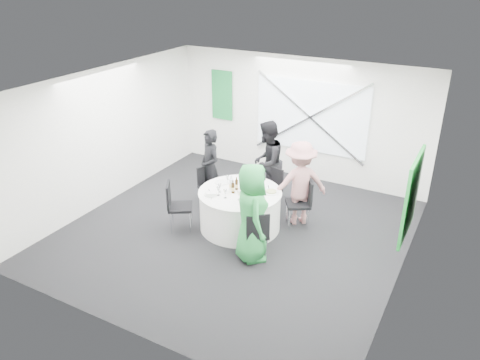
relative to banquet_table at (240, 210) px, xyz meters
The scene contains 50 objects.
floor 0.43m from the banquet_table, 90.00° to the right, with size 6.00×6.00×0.00m, color black.
ceiling 2.43m from the banquet_table, 90.00° to the right, with size 6.00×6.00×0.00m, color white.
wall_back 2.98m from the banquet_table, 90.00° to the left, with size 6.00×6.00×0.00m, color white.
wall_front 3.36m from the banquet_table, 90.00° to the right, with size 6.00×6.00×0.00m, color white.
wall_left 3.17m from the banquet_table, behind, with size 6.00×6.00×0.00m, color white.
wall_right 3.17m from the banquet_table, ahead, with size 6.00×6.00×0.00m, color white.
window_panel 2.99m from the banquet_table, 83.80° to the left, with size 2.60×0.03×1.60m, color white.
window_brace_a 2.96m from the banquet_table, 83.71° to the left, with size 0.05×0.05×3.16m, color silver.
window_brace_b 2.96m from the banquet_table, 83.71° to the left, with size 0.05×0.05×3.16m, color silver.
green_banner 3.65m from the banquet_table, 126.03° to the left, with size 0.55×0.04×1.20m, color #16712E.
green_sign 3.08m from the banquet_table, ahead, with size 0.05×1.20×1.40m, color #17832B.
banquet_table is the anchor object (origin of this frame).
chair_back 1.02m from the banquet_table, 78.60° to the left, with size 0.47×0.47×0.87m.
chair_back_left 1.19m from the banquet_table, 153.34° to the left, with size 0.50×0.50×0.82m.
chair_back_right 1.21m from the banquet_table, 32.38° to the left, with size 0.60×0.60×0.96m.
chair_front_right 1.11m from the banquet_table, 47.32° to the right, with size 0.59×0.59×0.91m.
chair_front_left 1.22m from the banquet_table, 148.66° to the right, with size 0.60×0.60×0.96m.
person_man_back_left 1.32m from the banquet_table, 148.32° to the left, with size 0.58×0.38×1.59m, color black.
person_man_back 1.35m from the banquet_table, 92.34° to the left, with size 0.86×0.47×1.76m, color black.
person_woman_pink 1.24m from the banquet_table, 39.35° to the left, with size 1.08×0.50×1.67m, color #B87779.
person_woman_green 1.13m from the banquet_table, 50.50° to the right, with size 0.85×0.55×1.74m, color #268E3F.
plate_back 0.66m from the banquet_table, 99.78° to the left, with size 0.25×0.25×0.01m.
plate_back_left 0.65m from the banquet_table, 159.51° to the left, with size 0.26×0.26×0.01m.
plate_back_right 0.70m from the banquet_table, 24.65° to the left, with size 0.28×0.28×0.04m.
plate_front_right 0.67m from the banquet_table, 42.22° to the right, with size 0.29×0.29×0.04m.
plate_front_left 0.67m from the banquet_table, 138.53° to the right, with size 0.26×0.26×0.01m.
napkin 0.69m from the banquet_table, 134.19° to the right, with size 0.18×0.12×0.05m, color white.
beer_bottle_a 0.49m from the banquet_table, 152.56° to the left, with size 0.06×0.06×0.25m.
beer_bottle_b 0.50m from the banquet_table, 63.05° to the left, with size 0.06×0.06×0.26m.
beer_bottle_c 0.50m from the banquet_table, 23.38° to the right, with size 0.06×0.06×0.28m.
beer_bottle_d 0.49m from the banquet_table, 132.40° to the right, with size 0.06×0.06×0.25m.
green_water_bottle 0.54m from the banquet_table, 19.64° to the left, with size 0.08×0.08×0.33m.
clear_water_bottle 0.52m from the banquet_table, behind, with size 0.08×0.08×0.29m.
wine_glass_a 0.63m from the banquet_table, 148.42° to the right, with size 0.07×0.07×0.17m.
wine_glass_b 0.60m from the banquet_table, 64.72° to the right, with size 0.07×0.07×0.17m.
wine_glass_c 0.66m from the banquet_table, 130.70° to the right, with size 0.07×0.07×0.17m.
wine_glass_d 0.65m from the banquet_table, 30.68° to the left, with size 0.07×0.07×0.17m.
wine_glass_e 0.62m from the banquet_table, 107.95° to the right, with size 0.07×0.07×0.17m.
wine_glass_f 0.64m from the banquet_table, ahead, with size 0.07×0.07×0.17m.
wine_glass_g 0.66m from the banquet_table, 153.73° to the left, with size 0.07×0.07×0.17m.
fork_a 0.69m from the banquet_table, 138.80° to the left, with size 0.01×0.15×0.01m, color silver.
knife_a 0.69m from the banquet_table, 165.98° to the left, with size 0.01×0.15×0.01m, color silver.
fork_b 0.69m from the banquet_table, 18.48° to the left, with size 0.01×0.15×0.01m, color silver.
knife_b 0.69m from the banquet_table, 48.80° to the left, with size 0.01×0.15×0.01m, color silver.
fork_c 0.69m from the banquet_table, 154.43° to the right, with size 0.01×0.15×0.01m, color silver.
knife_c 0.69m from the banquet_table, 125.61° to the right, with size 0.01×0.15×0.01m, color silver.
fork_d 0.69m from the banquet_table, 77.58° to the left, with size 0.01×0.15×0.01m, color silver.
knife_d 0.69m from the banquet_table, 107.72° to the left, with size 0.01×0.15×0.01m, color silver.
fork_e 0.69m from the banquet_table, 55.75° to the right, with size 0.01×0.15×0.01m, color silver.
knife_e 0.69m from the banquet_table, 19.79° to the right, with size 0.01×0.15×0.01m, color silver.
Camera 1 is at (3.73, -6.63, 4.63)m, focal length 35.00 mm.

